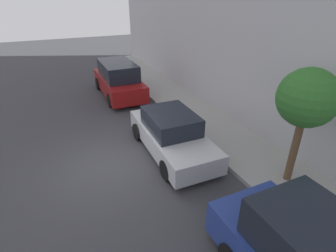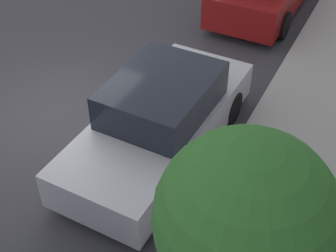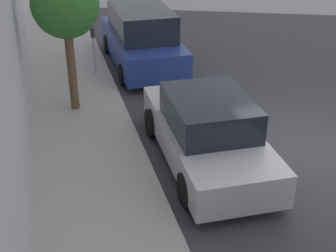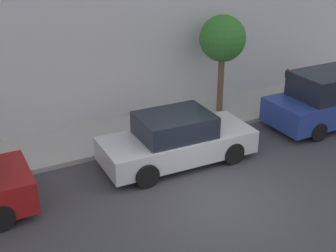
% 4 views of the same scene
% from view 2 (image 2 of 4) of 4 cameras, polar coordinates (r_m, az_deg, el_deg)
% --- Properties ---
extents(ground_plane, '(60.00, 60.00, 0.00)m').
position_cam_2_polar(ground_plane, '(9.88, -12.48, 1.53)').
color(ground_plane, '#38383D').
extents(sidewalk, '(2.43, 32.00, 0.15)m').
position_cam_2_polar(sidewalk, '(8.29, 14.60, -7.22)').
color(sidewalk, '#9E9E99').
rests_on(sidewalk, ground_plane).
extents(parked_sedan_second, '(1.92, 4.54, 1.54)m').
position_cam_2_polar(parked_sedan_second, '(8.34, -0.88, 0.83)').
color(parked_sedan_second, '#B7BABF').
rests_on(parked_sedan_second, ground_plane).
extents(street_tree, '(1.62, 1.62, 3.48)m').
position_cam_2_polar(street_tree, '(4.12, 9.40, -11.41)').
color(street_tree, brown).
rests_on(street_tree, sidewalk).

